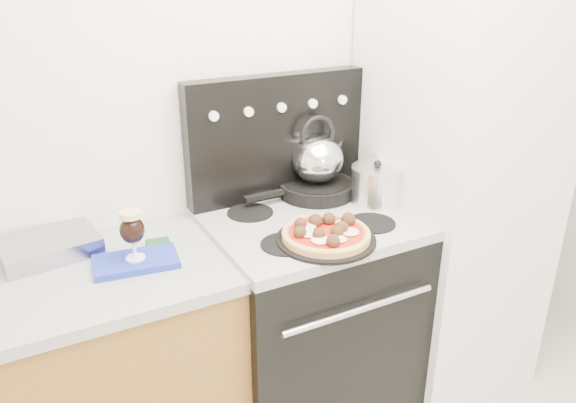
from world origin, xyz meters
TOP-DOWN VIEW (x-y plane):
  - room_shell at (0.00, 0.29)m, footprint 3.52×3.01m
  - stove_body at (0.08, 1.18)m, footprint 0.76×0.65m
  - cooktop at (0.08, 1.18)m, footprint 0.76×0.65m
  - backguard at (0.08, 1.45)m, footprint 0.76×0.08m
  - fridge at (0.78, 1.15)m, footprint 0.64×0.68m
  - foil_sheet at (-0.83, 1.38)m, footprint 0.34×0.26m
  - oven_mitt at (-0.59, 1.17)m, footprint 0.29×0.19m
  - beer_glass at (-0.59, 1.17)m, footprint 0.10×0.10m
  - pizza_pan at (0.04, 0.99)m, footprint 0.42×0.42m
  - pizza at (0.04, 0.99)m, footprint 0.34×0.34m
  - skillet at (0.22, 1.37)m, footprint 0.32×0.32m
  - tea_kettle at (0.22, 1.37)m, footprint 0.25×0.25m
  - stock_pot at (0.39, 1.18)m, footprint 0.24×0.24m

SIDE VIEW (x-z plane):
  - stove_body at x=0.08m, z-range 0.00..0.88m
  - cooktop at x=0.08m, z-range 0.88..0.92m
  - oven_mitt at x=-0.59m, z-range 0.90..0.92m
  - pizza_pan at x=0.04m, z-range 0.92..0.93m
  - foil_sheet at x=-0.83m, z-range 0.90..0.96m
  - skillet at x=0.22m, z-range 0.92..0.98m
  - fridge at x=0.78m, z-range 0.00..1.90m
  - pizza at x=0.04m, z-range 0.93..0.98m
  - stock_pot at x=0.39m, z-range 0.92..1.06m
  - beer_glass at x=-0.59m, z-range 0.92..1.10m
  - tea_kettle at x=0.22m, z-range 0.98..1.21m
  - backguard at x=0.08m, z-range 0.92..1.42m
  - room_shell at x=0.00m, z-range -0.01..2.51m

